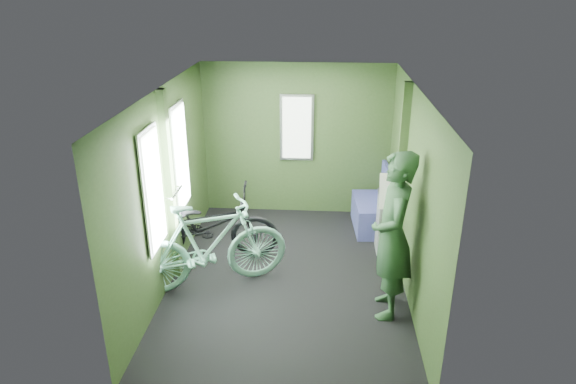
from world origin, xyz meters
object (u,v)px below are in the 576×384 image
at_px(bicycle_mint, 212,287).
at_px(bicycle_black, 209,257).
at_px(passenger, 392,236).
at_px(waste_box, 387,222).
at_px(bench_seat, 373,211).

bearing_deg(bicycle_mint, bicycle_black, -8.22).
bearing_deg(passenger, bicycle_black, -113.78).
xyz_separation_m(bicycle_black, waste_box, (2.32, 0.36, 0.41)).
xyz_separation_m(bicycle_mint, waste_box, (2.15, 1.06, 0.41)).
bearing_deg(bicycle_mint, passenger, -121.39).
bearing_deg(waste_box, bicycle_black, -171.27).
bearing_deg(bicycle_black, bench_seat, -68.69).
distance_m(passenger, bench_seat, 2.13).
relative_size(bicycle_mint, passenger, 1.01).
distance_m(bicycle_mint, waste_box, 2.43).
distance_m(bicycle_mint, bench_seat, 2.67).
relative_size(waste_box, bench_seat, 0.91).
distance_m(bicycle_black, waste_box, 2.39).
bearing_deg(bicycle_mint, waste_box, -86.05).
height_order(bicycle_mint, passenger, passenger).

